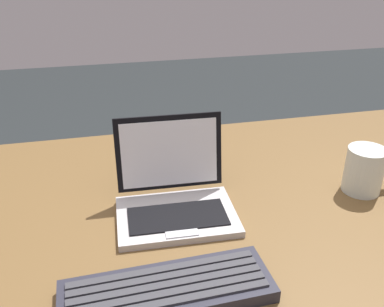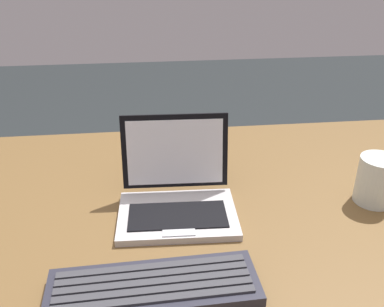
{
  "view_description": "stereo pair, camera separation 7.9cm",
  "coord_description": "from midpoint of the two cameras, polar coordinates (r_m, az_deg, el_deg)",
  "views": [
    {
      "loc": [
        -0.1,
        -0.74,
        1.26
      ],
      "look_at": [
        0.06,
        -0.06,
        0.9
      ],
      "focal_mm": 39.9,
      "sensor_mm": 36.0,
      "label": 1
    },
    {
      "loc": [
        -0.02,
        -0.76,
        1.26
      ],
      "look_at": [
        0.06,
        -0.06,
        0.9
      ],
      "focal_mm": 39.9,
      "sensor_mm": 36.0,
      "label": 2
    }
  ],
  "objects": [
    {
      "name": "desk",
      "position": [
        0.97,
        -6.43,
        -12.18
      ],
      "size": [
        1.72,
        0.83,
        0.74
      ],
      "color": "brown",
      "rests_on": "ground"
    },
    {
      "name": "laptop_front",
      "position": [
        0.89,
        -4.93,
        -5.8
      ],
      "size": [
        0.25,
        0.2,
        0.19
      ],
      "color": "beige",
      "rests_on": "desk"
    },
    {
      "name": "external_keyboard",
      "position": [
        0.72,
        -6.64,
        -17.89
      ],
      "size": [
        0.34,
        0.12,
        0.03
      ],
      "color": "#262632",
      "rests_on": "desk"
    },
    {
      "name": "coffee_mug",
      "position": [
        1.01,
        20.09,
        -2.14
      ],
      "size": [
        0.13,
        0.08,
        0.1
      ],
      "color": "silver",
      "rests_on": "desk"
    }
  ]
}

